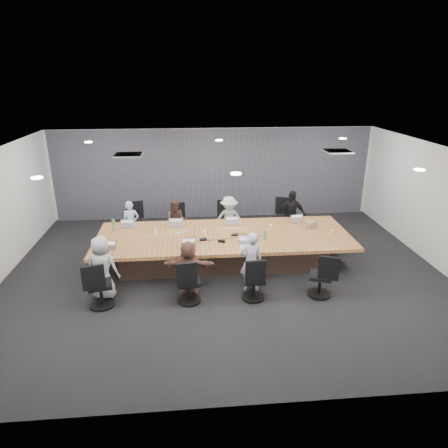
{
  "coord_description": "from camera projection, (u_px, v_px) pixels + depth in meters",
  "views": [
    {
      "loc": [
        -0.78,
        -8.26,
        4.32
      ],
      "look_at": [
        0.0,
        0.4,
        1.05
      ],
      "focal_mm": 32.0,
      "sensor_mm": 36.0,
      "label": 1
    }
  ],
  "objects": [
    {
      "name": "floor",
      "position": [
        226.0,
        272.0,
        9.28
      ],
      "size": [
        10.0,
        8.0,
        0.0
      ],
      "primitive_type": "cube",
      "color": "black",
      "rests_on": "ground"
    },
    {
      "name": "ceiling",
      "position": [
        226.0,
        152.0,
        8.3
      ],
      "size": [
        10.0,
        8.0,
        0.0
      ],
      "primitive_type": "cube",
      "color": "white",
      "rests_on": "wall_back"
    },
    {
      "name": "wall_back",
      "position": [
        214.0,
        173.0,
        12.52
      ],
      "size": [
        10.0,
        0.0,
        2.8
      ],
      "primitive_type": "cube",
      "rotation": [
        1.57,
        0.0,
        0.0
      ],
      "color": "silver",
      "rests_on": "ground"
    },
    {
      "name": "wall_front",
      "position": [
        255.0,
        319.0,
        5.06
      ],
      "size": [
        10.0,
        0.0,
        2.8
      ],
      "primitive_type": "cube",
      "rotation": [
        -1.57,
        0.0,
        0.0
      ],
      "color": "silver",
      "rests_on": "ground"
    },
    {
      "name": "wall_right",
      "position": [
        441.0,
        209.0,
        9.21
      ],
      "size": [
        0.0,
        8.0,
        2.8
      ],
      "primitive_type": "cube",
      "rotation": [
        1.57,
        0.0,
        -1.57
      ],
      "color": "silver",
      "rests_on": "ground"
    },
    {
      "name": "curtain",
      "position": [
        214.0,
        174.0,
        12.45
      ],
      "size": [
        9.8,
        0.04,
        2.8
      ],
      "primitive_type": "cube",
      "color": "#575665",
      "rests_on": "ground"
    },
    {
      "name": "conference_table",
      "position": [
        224.0,
        248.0,
        9.61
      ],
      "size": [
        6.0,
        2.2,
        0.74
      ],
      "color": "#4D362C",
      "rests_on": "ground"
    },
    {
      "name": "chair_0",
      "position": [
        133.0,
        225.0,
        10.98
      ],
      "size": [
        0.71,
        0.71,
        0.87
      ],
      "primitive_type": null,
      "rotation": [
        0.0,
        0.0,
        3.37
      ],
      "color": "black",
      "rests_on": "ground"
    },
    {
      "name": "chair_1",
      "position": [
        177.0,
        226.0,
        11.11
      ],
      "size": [
        0.55,
        0.55,
        0.73
      ],
      "primitive_type": null,
      "rotation": [
        0.0,
        0.0,
        3.27
      ],
      "color": "black",
      "rests_on": "ground"
    },
    {
      "name": "chair_2",
      "position": [
        228.0,
        223.0,
        11.22
      ],
      "size": [
        0.67,
        0.67,
        0.81
      ],
      "primitive_type": null,
      "rotation": [
        0.0,
        0.0,
        2.88
      ],
      "color": "black",
      "rests_on": "ground"
    },
    {
      "name": "chair_3",
      "position": [
        287.0,
        220.0,
        11.35
      ],
      "size": [
        0.75,
        0.75,
        0.88
      ],
      "primitive_type": null,
      "rotation": [
        0.0,
        0.0,
        2.82
      ],
      "color": "black",
      "rests_on": "ground"
    },
    {
      "name": "chair_4",
      "position": [
        100.0,
        288.0,
        7.81
      ],
      "size": [
        0.63,
        0.63,
        0.78
      ],
      "primitive_type": null,
      "rotation": [
        0.0,
        0.0,
        0.23
      ],
      "color": "black",
      "rests_on": "ground"
    },
    {
      "name": "chair_5",
      "position": [
        189.0,
        285.0,
        7.96
      ],
      "size": [
        0.56,
        0.56,
        0.74
      ],
      "primitive_type": null,
      "rotation": [
        0.0,
        0.0,
        0.12
      ],
      "color": "black",
      "rests_on": "ground"
    },
    {
      "name": "chair_6",
      "position": [
        253.0,
        283.0,
        8.08
      ],
      "size": [
        0.5,
        0.5,
        0.73
      ],
      "primitive_type": null,
      "rotation": [
        0.0,
        0.0,
        0.02
      ],
      "color": "black",
      "rests_on": "ground"
    },
    {
      "name": "chair_7",
      "position": [
        320.0,
        279.0,
        8.19
      ],
      "size": [
        0.65,
        0.65,
        0.75
      ],
      "primitive_type": null,
      "rotation": [
        0.0,
        0.0,
        -0.35
      ],
      "color": "black",
      "rests_on": "ground"
    },
    {
      "name": "person_0",
      "position": [
        131.0,
        223.0,
        10.6
      ],
      "size": [
        0.46,
        0.32,
        1.2
      ],
      "primitive_type": "imported",
      "rotation": [
        0.0,
        0.0,
        6.36
      ],
      "color": "#A3B9EE",
      "rests_on": "ground"
    },
    {
      "name": "laptop_0",
      "position": [
        128.0,
        226.0,
        10.03
      ],
      "size": [
        0.34,
        0.25,
        0.02
      ],
      "primitive_type": "cube",
      "rotation": [
        0.0,
        0.0,
        3.04
      ],
      "color": "#B2B2B7",
      "rests_on": "conference_table"
    },
    {
      "name": "person_1",
      "position": [
        177.0,
        222.0,
        10.7
      ],
      "size": [
        0.61,
        0.48,
        1.22
      ],
      "primitive_type": "imported",
      "rotation": [
        0.0,
        0.0,
        6.25
      ],
      "color": "#482D29",
      "rests_on": "ground"
    },
    {
      "name": "laptop_1",
      "position": [
        176.0,
        224.0,
        10.14
      ],
      "size": [
        0.37,
        0.26,
        0.02
      ],
      "primitive_type": "cube",
      "rotation": [
        0.0,
        0.0,
        3.09
      ],
      "color": "#B2B2B7",
      "rests_on": "conference_table"
    },
    {
      "name": "person_2",
      "position": [
        229.0,
        219.0,
        10.81
      ],
      "size": [
        0.85,
        0.52,
        1.27
      ],
      "primitive_type": "imported",
      "rotation": [
        0.0,
        0.0,
        6.23
      ],
      "color": "#9DB29A",
      "rests_on": "ground"
    },
    {
      "name": "laptop_2",
      "position": [
        231.0,
        222.0,
        10.26
      ],
      "size": [
        0.33,
        0.23,
        0.02
      ],
      "primitive_type": "cube",
      "rotation": [
        0.0,
        0.0,
        3.1
      ],
      "color": "#B2B2B7",
      "rests_on": "conference_table"
    },
    {
      "name": "person_3",
      "position": [
        291.0,
        215.0,
        10.93
      ],
      "size": [
        0.82,
        0.35,
        1.39
      ],
      "primitive_type": "imported",
      "rotation": [
        0.0,
        0.0,
        6.27
      ],
      "color": "black",
      "rests_on": "ground"
    },
    {
      "name": "laptop_3",
      "position": [
        296.0,
        220.0,
        10.4
      ],
      "size": [
        0.36,
        0.27,
        0.02
      ],
      "primitive_type": "cube",
      "rotation": [
        0.0,
        0.0,
        3.31
      ],
      "color": "#B2B2B7",
      "rests_on": "conference_table"
    },
    {
      "name": "person_4",
      "position": [
        102.0,
        267.0,
        8.04
      ],
      "size": [
        0.74,
        0.58,
        1.34
      ],
      "primitive_type": "imported",
      "rotation": [
        0.0,
        0.0,
        2.88
      ],
      "color": "#A9A9A9",
      "rests_on": "ground"
    },
    {
      "name": "laptop_4",
      "position": [
        107.0,
        252.0,
        8.52
      ],
      "size": [
        0.34,
        0.25,
        0.02
      ],
      "primitive_type": "cube",
      "rotation": [
        0.0,
        0.0,
        0.08
      ],
      "color": "#8C6647",
      "rests_on": "conference_table"
    },
    {
      "name": "person_5",
      "position": [
        188.0,
        268.0,
        8.22
      ],
      "size": [
        1.11,
        0.46,
        1.16
      ],
      "primitive_type": "imported",
      "rotation": [
        0.0,
        0.0,
        3.03
      ],
      "color": "brown",
      "rests_on": "ground"
    },
    {
      "name": "laptop_5",
      "position": [
        188.0,
        249.0,
        8.67
      ],
      "size": [
        0.35,
        0.25,
        0.02
      ],
      "primitive_type": "cube",
      "rotation": [
        0.0,
        0.0,
        0.1
      ],
      "color": "#8C6647",
      "rests_on": "conference_table"
    },
    {
      "name": "person_6",
      "position": [
        251.0,
        262.0,
        8.3
      ],
      "size": [
        0.49,
        0.33,
        1.32
      ],
      "primitive_type": "imported",
      "rotation": [
        0.0,
        0.0,
        3.18
      ],
      "color": "#A5A0BD",
      "rests_on": "ground"
    },
    {
      "name": "laptop_6",
      "position": [
        247.0,
        247.0,
        8.78
      ],
      "size": [
        0.35,
        0.26,
        0.02
      ],
      "primitive_type": "cube",
      "rotation": [
        0.0,
        0.0,
        -0.12
      ],
      "color": "#B2B2B7",
      "rests_on": "conference_table"
    },
    {
      "name": "bottle_green_left",
      "position": [
        114.0,
        225.0,
        9.74
      ],
      "size": [
        0.09,
        0.09,
        0.27
      ],
      "primitive_type": "cylinder",
      "rotation": [
        0.0,
        0.0,
        0.23
      ],
      "color": "#549A52",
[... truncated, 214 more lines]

